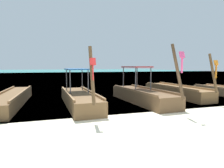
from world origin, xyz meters
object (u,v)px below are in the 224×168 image
object	(u,v)px
longtail_boat_green_ribbon	(12,99)
longtail_boat_orange_ribbon	(175,91)
longtail_boat_red_ribbon	(79,98)
longtail_boat_pink_ribbon	(142,95)

from	to	relation	value
longtail_boat_green_ribbon	longtail_boat_orange_ribbon	distance (m)	9.26
longtail_boat_green_ribbon	longtail_boat_red_ribbon	world-z (taller)	longtail_boat_red_ribbon
longtail_boat_green_ribbon	longtail_boat_pink_ribbon	distance (m)	6.47
longtail_boat_red_ribbon	longtail_boat_pink_ribbon	world-z (taller)	longtail_boat_pink_ribbon
longtail_boat_red_ribbon	longtail_boat_pink_ribbon	distance (m)	3.26
longtail_boat_red_ribbon	longtail_boat_orange_ribbon	world-z (taller)	longtail_boat_red_ribbon
longtail_boat_orange_ribbon	longtail_boat_green_ribbon	bearing A→B (deg)	179.35
longtail_boat_pink_ribbon	longtail_boat_orange_ribbon	bearing A→B (deg)	21.93
longtail_boat_green_ribbon	longtail_boat_pink_ribbon	world-z (taller)	longtail_boat_pink_ribbon
longtail_boat_red_ribbon	longtail_boat_orange_ribbon	size ratio (longest dim) A/B	0.97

